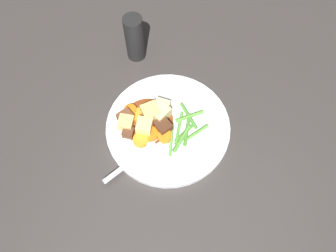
{
  "coord_description": "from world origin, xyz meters",
  "views": [
    {
      "loc": [
        -0.08,
        0.32,
        0.68
      ],
      "look_at": [
        0.0,
        0.0,
        0.01
      ],
      "focal_mm": 36.39,
      "sensor_mm": 36.0,
      "label": 1
    }
  ],
  "objects_px": {
    "carrot_slice_2": "(163,136)",
    "meat_chunk_1": "(163,126)",
    "dinner_plate": "(168,127)",
    "pepper_mill": "(135,38)",
    "potato_chunk_3": "(151,113)",
    "meat_chunk_2": "(128,133)",
    "meat_chunk_0": "(125,117)",
    "carrot_slice_0": "(150,134)",
    "potato_chunk_1": "(145,127)",
    "carrot_slice_1": "(141,140)",
    "fork": "(140,154)",
    "potato_chunk_0": "(126,123)",
    "carrot_slice_4": "(130,110)",
    "potato_chunk_2": "(161,114)",
    "potato_chunk_4": "(162,108)",
    "carrot_slice_3": "(139,115)"
  },
  "relations": [
    {
      "from": "carrot_slice_2",
      "to": "carrot_slice_4",
      "type": "bearing_deg",
      "value": -26.04
    },
    {
      "from": "pepper_mill",
      "to": "potato_chunk_0",
      "type": "bearing_deg",
      "value": 100.95
    },
    {
      "from": "carrot_slice_3",
      "to": "potato_chunk_2",
      "type": "bearing_deg",
      "value": -167.83
    },
    {
      "from": "potato_chunk_1",
      "to": "fork",
      "type": "xyz_separation_m",
      "value": [
        -0.01,
        0.06,
        -0.01
      ]
    },
    {
      "from": "dinner_plate",
      "to": "potato_chunk_1",
      "type": "xyz_separation_m",
      "value": [
        0.05,
        0.02,
        0.02
      ]
    },
    {
      "from": "potato_chunk_4",
      "to": "fork",
      "type": "relative_size",
      "value": 0.21
    },
    {
      "from": "meat_chunk_1",
      "to": "potato_chunk_4",
      "type": "bearing_deg",
      "value": -71.27
    },
    {
      "from": "potato_chunk_3",
      "to": "carrot_slice_2",
      "type": "bearing_deg",
      "value": 132.92
    },
    {
      "from": "carrot_slice_0",
      "to": "carrot_slice_1",
      "type": "height_order",
      "value": "same"
    },
    {
      "from": "carrot_slice_2",
      "to": "potato_chunk_4",
      "type": "distance_m",
      "value": 0.06
    },
    {
      "from": "carrot_slice_4",
      "to": "potato_chunk_3",
      "type": "height_order",
      "value": "potato_chunk_3"
    },
    {
      "from": "potato_chunk_2",
      "to": "meat_chunk_2",
      "type": "bearing_deg",
      "value": 45.89
    },
    {
      "from": "dinner_plate",
      "to": "meat_chunk_2",
      "type": "height_order",
      "value": "meat_chunk_2"
    },
    {
      "from": "dinner_plate",
      "to": "potato_chunk_0",
      "type": "xyz_separation_m",
      "value": [
        0.09,
        0.02,
        0.02
      ]
    },
    {
      "from": "carrot_slice_2",
      "to": "potato_chunk_3",
      "type": "relative_size",
      "value": 0.82
    },
    {
      "from": "dinner_plate",
      "to": "potato_chunk_4",
      "type": "relative_size",
      "value": 8.42
    },
    {
      "from": "carrot_slice_0",
      "to": "potato_chunk_1",
      "type": "distance_m",
      "value": 0.02
    },
    {
      "from": "potato_chunk_3",
      "to": "pepper_mill",
      "type": "relative_size",
      "value": 0.31
    },
    {
      "from": "dinner_plate",
      "to": "pepper_mill",
      "type": "relative_size",
      "value": 2.22
    },
    {
      "from": "carrot_slice_2",
      "to": "fork",
      "type": "xyz_separation_m",
      "value": [
        0.04,
        0.05,
        -0.0
      ]
    },
    {
      "from": "potato_chunk_0",
      "to": "meat_chunk_2",
      "type": "bearing_deg",
      "value": 119.43
    },
    {
      "from": "potato_chunk_0",
      "to": "potato_chunk_4",
      "type": "bearing_deg",
      "value": -139.67
    },
    {
      "from": "carrot_slice_2",
      "to": "meat_chunk_1",
      "type": "bearing_deg",
      "value": -75.94
    },
    {
      "from": "meat_chunk_2",
      "to": "fork",
      "type": "height_order",
      "value": "meat_chunk_2"
    },
    {
      "from": "potato_chunk_2",
      "to": "potato_chunk_3",
      "type": "distance_m",
      "value": 0.02
    },
    {
      "from": "carrot_slice_0",
      "to": "carrot_slice_1",
      "type": "distance_m",
      "value": 0.02
    },
    {
      "from": "meat_chunk_0",
      "to": "meat_chunk_1",
      "type": "height_order",
      "value": "same"
    },
    {
      "from": "meat_chunk_2",
      "to": "meat_chunk_0",
      "type": "bearing_deg",
      "value": -62.61
    },
    {
      "from": "carrot_slice_3",
      "to": "carrot_slice_4",
      "type": "bearing_deg",
      "value": -15.47
    },
    {
      "from": "carrot_slice_2",
      "to": "carrot_slice_3",
      "type": "relative_size",
      "value": 0.92
    },
    {
      "from": "potato_chunk_0",
      "to": "pepper_mill",
      "type": "relative_size",
      "value": 0.26
    },
    {
      "from": "potato_chunk_2",
      "to": "pepper_mill",
      "type": "distance_m",
      "value": 0.2
    },
    {
      "from": "dinner_plate",
      "to": "potato_chunk_1",
      "type": "height_order",
      "value": "potato_chunk_1"
    },
    {
      "from": "meat_chunk_0",
      "to": "carrot_slice_4",
      "type": "bearing_deg",
      "value": -102.2
    },
    {
      "from": "potato_chunk_1",
      "to": "pepper_mill",
      "type": "height_order",
      "value": "pepper_mill"
    },
    {
      "from": "carrot_slice_2",
      "to": "carrot_slice_4",
      "type": "height_order",
      "value": "same"
    },
    {
      "from": "meat_chunk_0",
      "to": "potato_chunk_1",
      "type": "bearing_deg",
      "value": 164.5
    },
    {
      "from": "dinner_plate",
      "to": "potato_chunk_2",
      "type": "bearing_deg",
      "value": -39.69
    },
    {
      "from": "meat_chunk_1",
      "to": "potato_chunk_3",
      "type": "bearing_deg",
      "value": -33.29
    },
    {
      "from": "carrot_slice_3",
      "to": "pepper_mill",
      "type": "bearing_deg",
      "value": -71.11
    },
    {
      "from": "potato_chunk_1",
      "to": "meat_chunk_1",
      "type": "xyz_separation_m",
      "value": [
        -0.04,
        -0.01,
        -0.0
      ]
    },
    {
      "from": "carrot_slice_0",
      "to": "carrot_slice_4",
      "type": "height_order",
      "value": "carrot_slice_4"
    },
    {
      "from": "carrot_slice_2",
      "to": "meat_chunk_2",
      "type": "height_order",
      "value": "meat_chunk_2"
    },
    {
      "from": "fork",
      "to": "meat_chunk_2",
      "type": "bearing_deg",
      "value": -45.68
    },
    {
      "from": "potato_chunk_3",
      "to": "meat_chunk_2",
      "type": "height_order",
      "value": "potato_chunk_3"
    },
    {
      "from": "potato_chunk_4",
      "to": "fork",
      "type": "distance_m",
      "value": 0.11
    },
    {
      "from": "potato_chunk_0",
      "to": "carrot_slice_4",
      "type": "bearing_deg",
      "value": -87.46
    },
    {
      "from": "potato_chunk_3",
      "to": "carrot_slice_1",
      "type": "bearing_deg",
      "value": 85.25
    },
    {
      "from": "potato_chunk_3",
      "to": "meat_chunk_2",
      "type": "xyz_separation_m",
      "value": [
        0.03,
        0.05,
        -0.01
      ]
    },
    {
      "from": "meat_chunk_2",
      "to": "carrot_slice_2",
      "type": "bearing_deg",
      "value": -170.64
    }
  ]
}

